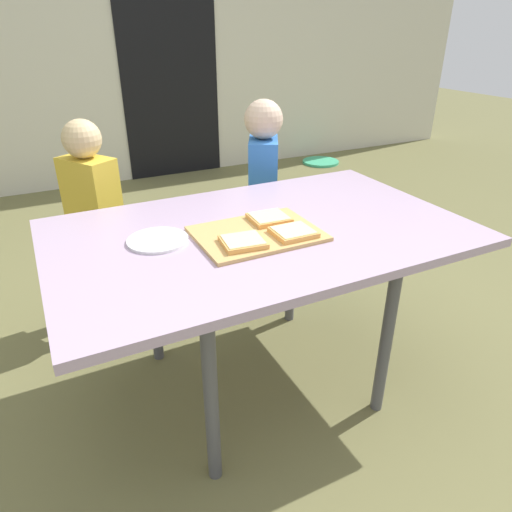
# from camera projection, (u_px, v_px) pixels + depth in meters

# --- Properties ---
(ground_plane) EXTENTS (16.00, 16.00, 0.00)m
(ground_plane) POSITION_uv_depth(u_px,v_px,m) (260.00, 380.00, 1.96)
(ground_plane) COLOR #69663E
(house_wall_back) EXTENTS (8.00, 0.20, 2.86)m
(house_wall_back) POSITION_uv_depth(u_px,v_px,m) (89.00, 11.00, 3.80)
(house_wall_back) COLOR beige
(house_wall_back) RESTS_ON ground
(house_door) EXTENTS (0.90, 0.02, 2.00)m
(house_door) POSITION_uv_depth(u_px,v_px,m) (169.00, 65.00, 4.15)
(house_door) COLOR black
(house_door) RESTS_ON ground
(dining_table) EXTENTS (1.46, 0.90, 0.70)m
(dining_table) POSITION_uv_depth(u_px,v_px,m) (261.00, 243.00, 1.66)
(dining_table) COLOR #B097B4
(dining_table) RESTS_ON ground
(cutting_board) EXTENTS (0.42, 0.31, 0.01)m
(cutting_board) POSITION_uv_depth(u_px,v_px,m) (257.00, 234.00, 1.58)
(cutting_board) COLOR tan
(cutting_board) RESTS_ON dining_table
(pizza_slice_far_right) EXTENTS (0.14, 0.13, 0.02)m
(pizza_slice_far_right) POSITION_uv_depth(u_px,v_px,m) (269.00, 218.00, 1.67)
(pizza_slice_far_right) COLOR #E59F50
(pizza_slice_far_right) RESTS_ON cutting_board
(pizza_slice_near_right) EXTENTS (0.14, 0.13, 0.02)m
(pizza_slice_near_right) POSITION_uv_depth(u_px,v_px,m) (293.00, 232.00, 1.56)
(pizza_slice_near_right) COLOR #E59F50
(pizza_slice_near_right) RESTS_ON cutting_board
(pizza_slice_near_left) EXTENTS (0.15, 0.14, 0.02)m
(pizza_slice_near_left) POSITION_uv_depth(u_px,v_px,m) (243.00, 242.00, 1.49)
(pizza_slice_near_left) COLOR #E59F50
(pizza_slice_near_left) RESTS_ON cutting_board
(plate_white_left) EXTENTS (0.20, 0.20, 0.01)m
(plate_white_left) POSITION_uv_depth(u_px,v_px,m) (158.00, 240.00, 1.54)
(plate_white_left) COLOR white
(plate_white_left) RESTS_ON dining_table
(child_left) EXTENTS (0.25, 0.28, 0.99)m
(child_left) POSITION_uv_depth(u_px,v_px,m) (95.00, 215.00, 2.10)
(child_left) COLOR navy
(child_left) RESTS_ON ground
(child_right) EXTENTS (0.24, 0.28, 1.03)m
(child_right) POSITION_uv_depth(u_px,v_px,m) (263.00, 186.00, 2.36)
(child_right) COLOR navy
(child_right) RESTS_ON ground
(garden_hose_coil) EXTENTS (0.38, 0.38, 0.03)m
(garden_hose_coil) POSITION_uv_depth(u_px,v_px,m) (321.00, 162.00, 4.93)
(garden_hose_coil) COLOR #3DB17E
(garden_hose_coil) RESTS_ON ground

